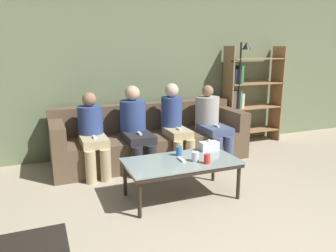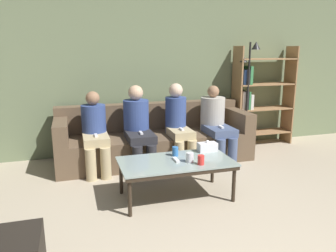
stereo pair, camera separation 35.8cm
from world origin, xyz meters
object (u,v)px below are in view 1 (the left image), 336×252
at_px(cup_near_left, 207,159).
at_px(coffee_table, 181,164).
at_px(standing_lamp, 240,84).
at_px(cup_near_right, 179,151).
at_px(seated_person_mid_left, 135,125).
at_px(couch, 151,140).
at_px(cup_far_center, 195,157).
at_px(seated_person_mid_right, 175,122).
at_px(game_remote, 181,159).
at_px(bookshelf, 246,98).
at_px(seated_person_left_end, 92,132).
at_px(tissue_box, 209,146).
at_px(seated_person_right_end, 211,120).

bearing_deg(cup_near_left, coffee_table, 137.95).
bearing_deg(standing_lamp, cup_near_right, -141.90).
relative_size(standing_lamp, seated_person_mid_left, 1.53).
distance_m(couch, cup_far_center, 1.40).
bearing_deg(standing_lamp, couch, -175.35).
bearing_deg(seated_person_mid_right, game_remote, -109.50).
xyz_separation_m(bookshelf, standing_lamp, (-0.23, -0.14, 0.26)).
relative_size(standing_lamp, seated_person_left_end, 1.62).
relative_size(coffee_table, cup_far_center, 11.69).
bearing_deg(standing_lamp, cup_far_center, -135.53).
relative_size(game_remote, standing_lamp, 0.09).
height_order(couch, seated_person_mid_left, seated_person_mid_left).
distance_m(cup_far_center, seated_person_left_end, 1.46).
bearing_deg(seated_person_mid_left, bookshelf, 13.17).
distance_m(cup_far_center, seated_person_mid_right, 1.20).
height_order(game_remote, standing_lamp, standing_lamp).
xyz_separation_m(couch, cup_far_center, (0.03, -1.38, 0.18)).
height_order(standing_lamp, seated_person_mid_right, standing_lamp).
distance_m(seated_person_mid_left, seated_person_mid_right, 0.57).
xyz_separation_m(coffee_table, tissue_box, (0.45, 0.21, 0.09)).
bearing_deg(cup_near_right, couch, 87.21).
distance_m(coffee_table, cup_near_right, 0.18).
bearing_deg(cup_near_left, seated_person_left_end, 127.32).
distance_m(couch, coffee_table, 1.31).
bearing_deg(tissue_box, bookshelf, 43.13).
xyz_separation_m(seated_person_mid_left, seated_person_mid_right, (0.57, -0.00, -0.00)).
relative_size(cup_far_center, seated_person_left_end, 0.10).
distance_m(cup_near_right, seated_person_mid_right, 0.99).
relative_size(bookshelf, seated_person_right_end, 1.53).
xyz_separation_m(cup_near_left, seated_person_right_end, (0.74, 1.27, 0.10)).
relative_size(bookshelf, seated_person_left_end, 1.56).
relative_size(bookshelf, seated_person_mid_left, 1.47).
bearing_deg(tissue_box, coffee_table, -154.62).
distance_m(cup_near_right, seated_person_mid_left, 0.96).
height_order(cup_near_right, seated_person_mid_right, seated_person_mid_right).
xyz_separation_m(couch, seated_person_left_end, (-0.86, -0.22, 0.26)).
bearing_deg(seated_person_right_end, cup_near_right, -134.58).
distance_m(bookshelf, seated_person_right_end, 1.09).
xyz_separation_m(couch, seated_person_mid_right, (0.29, -0.22, 0.29)).
distance_m(coffee_table, seated_person_mid_left, 1.12).
distance_m(cup_near_left, cup_near_right, 0.38).
distance_m(cup_near_left, seated_person_mid_left, 1.33).
distance_m(tissue_box, standing_lamp, 1.81).
bearing_deg(bookshelf, cup_far_center, -137.00).
bearing_deg(cup_near_right, seated_person_mid_right, 69.79).
height_order(bookshelf, standing_lamp, standing_lamp).
bearing_deg(coffee_table, game_remote, 90.00).
bearing_deg(bookshelf, coffee_table, -140.43).
height_order(tissue_box, standing_lamp, standing_lamp).
distance_m(cup_near_right, standing_lamp, 2.14).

